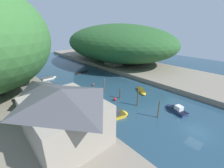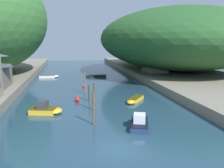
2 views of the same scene
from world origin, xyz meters
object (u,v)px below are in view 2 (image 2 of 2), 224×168
at_px(boat_navy_launch, 134,100).
at_px(channel_buoy_far, 77,99).
at_px(boat_moored_right, 140,122).
at_px(boat_far_right_bank, 47,110).
at_px(boat_yellow_tender, 50,76).
at_px(channel_buoy_near, 84,86).
at_px(right_bank_cottage, 155,61).
at_px(boat_small_dinghy, 95,76).

xyz_separation_m(boat_navy_launch, channel_buoy_far, (-8.44, 1.39, 0.12)).
distance_m(boat_moored_right, channel_buoy_far, 13.41).
bearing_deg(boat_far_right_bank, boat_yellow_tender, -161.71).
distance_m(channel_buoy_near, channel_buoy_far, 11.33).
bearing_deg(right_bank_cottage, boat_yellow_tender, 172.08).
xyz_separation_m(right_bank_cottage, boat_far_right_bank, (-23.92, -27.44, -3.45)).
distance_m(boat_moored_right, channel_buoy_near, 23.55).
distance_m(boat_yellow_tender, channel_buoy_near, 16.36).
bearing_deg(boat_moored_right, channel_buoy_far, 134.65).
height_order(boat_small_dinghy, boat_far_right_bank, boat_far_right_bank).
bearing_deg(boat_yellow_tender, channel_buoy_far, 12.71).
bearing_deg(boat_small_dinghy, boat_moored_right, -177.53).
xyz_separation_m(boat_small_dinghy, channel_buoy_far, (-5.29, -24.26, 0.13)).
bearing_deg(channel_buoy_near, boat_yellow_tender, 117.05).
relative_size(boat_navy_launch, boat_moored_right, 0.91).
distance_m(boat_far_right_bank, channel_buoy_far, 6.60).
bearing_deg(channel_buoy_far, boat_far_right_bank, -127.48).
bearing_deg(channel_buoy_far, channel_buoy_near, 81.38).
distance_m(boat_small_dinghy, boat_navy_launch, 25.84).
height_order(boat_far_right_bank, channel_buoy_far, boat_far_right_bank).
distance_m(boat_small_dinghy, boat_moored_right, 36.20).
bearing_deg(boat_moored_right, boat_navy_launch, 95.10).
xyz_separation_m(boat_navy_launch, channel_buoy_near, (-6.74, 12.59, 0.02)).
bearing_deg(boat_navy_launch, boat_small_dinghy, -47.96).
height_order(boat_yellow_tender, boat_moored_right, boat_moored_right).
relative_size(right_bank_cottage, boat_moored_right, 1.32).
xyz_separation_m(boat_navy_launch, boat_moored_right, (-2.29, -10.54, 0.17)).
xyz_separation_m(boat_far_right_bank, channel_buoy_near, (5.71, 16.44, -0.17)).
bearing_deg(channel_buoy_far, right_bank_cottage, 48.12).
bearing_deg(boat_moored_right, right_bank_cottage, 85.40).
bearing_deg(channel_buoy_near, right_bank_cottage, 31.13).
height_order(boat_yellow_tender, channel_buoy_near, channel_buoy_near).
distance_m(right_bank_cottage, boat_navy_launch, 26.48).
distance_m(boat_far_right_bank, boat_navy_launch, 13.04).
bearing_deg(boat_small_dinghy, channel_buoy_far, 168.81).
xyz_separation_m(boat_yellow_tender, channel_buoy_far, (5.74, -25.77, 0.10)).
height_order(boat_navy_launch, channel_buoy_far, channel_buoy_far).
distance_m(right_bank_cottage, channel_buoy_far, 30.03).
bearing_deg(boat_navy_launch, channel_buoy_far, 25.71).
distance_m(boat_small_dinghy, boat_far_right_bank, 30.93).
height_order(boat_far_right_bank, boat_yellow_tender, boat_far_right_bank).
xyz_separation_m(boat_far_right_bank, boat_yellow_tender, (-1.72, 31.01, -0.17)).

